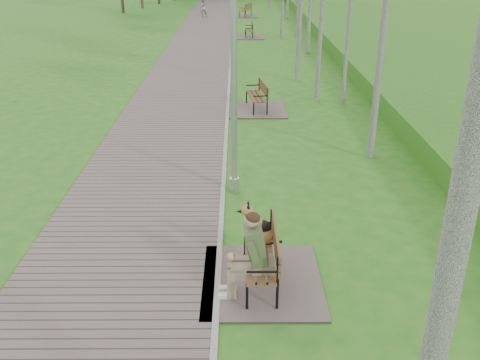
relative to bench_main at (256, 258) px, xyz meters
The scene contains 11 objects.
ground 2.27m from the bench_main, 106.69° to the left, with size 120.00×120.00×0.00m, color #286D1C.
walkway 23.75m from the bench_main, 95.77° to the left, with size 3.50×67.00×0.04m, color #71615B.
kerb 23.64m from the bench_main, 91.54° to the left, with size 0.10×67.00×0.05m, color #999993.
embankment 24.88m from the bench_main, 62.82° to the left, with size 14.00×70.00×1.60m, color #539329.
bench_main is the anchor object (origin of this frame).
bench_second 10.15m from the bench_main, 88.07° to the left, with size 1.90×2.11×1.17m.
bench_third 25.54m from the bench_main, 89.11° to the left, with size 1.73×1.92×1.06m.
bench_far 35.75m from the bench_main, 89.49° to the left, with size 1.97×2.19×1.21m.
lamp_post_near 4.25m from the bench_main, 95.98° to the left, with size 0.22×0.22×5.77m.
lamp_post_second 18.33m from the bench_main, 91.50° to the left, with size 0.17×0.17×4.49m.
pedestrian_far 35.21m from the bench_main, 94.78° to the left, with size 0.72×0.56×1.48m, color #A0988B.
Camera 1 is at (0.33, -9.55, 5.17)m, focal length 40.00 mm.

